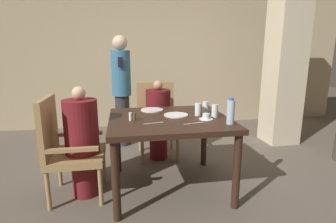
{
  "coord_description": "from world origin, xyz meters",
  "views": [
    {
      "loc": [
        -0.45,
        -2.5,
        1.4
      ],
      "look_at": [
        0.0,
        0.05,
        0.81
      ],
      "focal_mm": 28.0,
      "sensor_mm": 36.0,
      "label": 1
    }
  ],
  "objects": [
    {
      "name": "salt_shaker",
      "position": [
        -0.38,
        -0.06,
        0.8
      ],
      "size": [
        0.03,
        0.03,
        0.08
      ],
      "color": "white",
      "rests_on": "dining_table"
    },
    {
      "name": "diner_in_far_chair",
      "position": [
        -0.0,
        0.8,
        0.54
      ],
      "size": [
        0.32,
        0.32,
        1.05
      ],
      "color": "#5B1419",
      "rests_on": "ground_plane"
    },
    {
      "name": "pepper_shaker",
      "position": [
        -0.34,
        -0.06,
        0.8
      ],
      "size": [
        0.03,
        0.03,
        0.07
      ],
      "color": "#4C3D2D",
      "rests_on": "dining_table"
    },
    {
      "name": "glass_tall_mid",
      "position": [
        0.45,
        -0.07,
        0.82
      ],
      "size": [
        0.06,
        0.06,
        0.13
      ],
      "color": "silver",
      "rests_on": "dining_table"
    },
    {
      "name": "ground_plane",
      "position": [
        0.0,
        0.0,
        0.0
      ],
      "size": [
        16.0,
        16.0,
        0.0
      ],
      "primitive_type": "plane",
      "color": "#60564C"
    },
    {
      "name": "diner_in_left_chair",
      "position": [
        -0.85,
        0.0,
        0.56
      ],
      "size": [
        0.32,
        0.32,
        1.09
      ],
      "color": "maroon",
      "rests_on": "ground_plane"
    },
    {
      "name": "water_bottle",
      "position": [
        0.51,
        -0.33,
        0.87
      ],
      "size": [
        0.07,
        0.07,
        0.24
      ],
      "color": "#A3C6DB",
      "rests_on": "dining_table"
    },
    {
      "name": "pillar_stone",
      "position": [
        1.99,
        1.16,
        1.35
      ],
      "size": [
        0.46,
        0.46,
        2.7
      ],
      "color": "beige",
      "rests_on": "ground_plane"
    },
    {
      "name": "knife_beside_plate",
      "position": [
        0.19,
        -0.26,
        0.76
      ],
      "size": [
        0.2,
        0.06,
        0.0
      ],
      "color": "silver",
      "rests_on": "dining_table"
    },
    {
      "name": "teacup_with_saucer",
      "position": [
        0.34,
        -0.14,
        0.78
      ],
      "size": [
        0.13,
        0.13,
        0.06
      ],
      "color": "white",
      "rests_on": "dining_table"
    },
    {
      "name": "chair_left_side",
      "position": [
        -1.0,
        0.0,
        0.52
      ],
      "size": [
        0.52,
        0.52,
        0.99
      ],
      "color": "#A88451",
      "rests_on": "ground_plane"
    },
    {
      "name": "dining_table",
      "position": [
        0.0,
        0.0,
        0.67
      ],
      "size": [
        1.18,
        1.08,
        0.76
      ],
      "color": "#331E14",
      "rests_on": "ground_plane"
    },
    {
      "name": "plate_main_left",
      "position": [
        -0.13,
        0.36,
        0.76
      ],
      "size": [
        0.25,
        0.25,
        0.01
      ],
      "color": "white",
      "rests_on": "dining_table"
    },
    {
      "name": "glass_tall_far",
      "position": [
        0.31,
        0.04,
        0.82
      ],
      "size": [
        0.06,
        0.06,
        0.13
      ],
      "color": "silver",
      "rests_on": "dining_table"
    },
    {
      "name": "plate_main_right",
      "position": [
        0.09,
        0.07,
        0.76
      ],
      "size": [
        0.25,
        0.25,
        0.01
      ],
      "color": "white",
      "rests_on": "dining_table"
    },
    {
      "name": "standing_host",
      "position": [
        -0.46,
        1.42,
        0.88
      ],
      "size": [
        0.28,
        0.31,
        1.64
      ],
      "color": "#2D2D33",
      "rests_on": "ground_plane"
    },
    {
      "name": "glass_tall_near",
      "position": [
        0.41,
        0.11,
        0.82
      ],
      "size": [
        0.06,
        0.06,
        0.13
      ],
      "color": "silver",
      "rests_on": "dining_table"
    },
    {
      "name": "wall_back",
      "position": [
        0.0,
        2.53,
        1.4
      ],
      "size": [
        8.0,
        0.06,
        2.8
      ],
      "color": "tan",
      "rests_on": "ground_plane"
    },
    {
      "name": "chair_far_side",
      "position": [
        0.0,
        0.95,
        0.52
      ],
      "size": [
        0.52,
        0.52,
        0.99
      ],
      "color": "#A88451",
      "rests_on": "ground_plane"
    },
    {
      "name": "fork_beside_plate",
      "position": [
        -0.16,
        -0.19,
        0.76
      ],
      "size": [
        0.19,
        0.05,
        0.0
      ],
      "color": "silver",
      "rests_on": "dining_table"
    }
  ]
}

